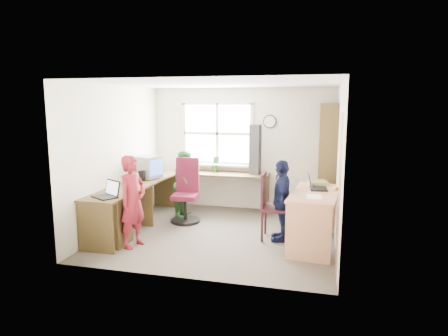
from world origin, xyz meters
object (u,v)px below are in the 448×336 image
at_px(cd_tower, 255,150).
at_px(person_navy, 282,201).
at_px(swivel_chair, 186,194).
at_px(right_desk, 315,207).
at_px(wooden_chair, 271,203).
at_px(l_desk, 138,206).
at_px(person_green, 186,184).
at_px(person_red, 133,202).
at_px(laptop_left, 108,193).
at_px(laptop_right, 315,186).
at_px(bookshelf, 327,166).
at_px(crt_monitor, 148,167).
at_px(potted_plant, 215,164).

distance_m(cd_tower, person_navy, 1.75).
distance_m(swivel_chair, cd_tower, 1.59).
height_order(right_desk, cd_tower, cd_tower).
bearing_deg(wooden_chair, l_desk, -172.90).
distance_m(cd_tower, person_green, 1.47).
bearing_deg(person_red, laptop_left, 117.17).
bearing_deg(laptop_right, right_desk, 177.02).
relative_size(bookshelf, wooden_chair, 2.01).
height_order(bookshelf, wooden_chair, bookshelf).
bearing_deg(cd_tower, l_desk, -123.32).
bearing_deg(person_red, bookshelf, -39.80).
height_order(crt_monitor, cd_tower, cd_tower).
distance_m(laptop_right, person_green, 2.51).
bearing_deg(swivel_chair, wooden_chair, -25.05).
bearing_deg(laptop_right, potted_plant, 47.90).
xyz_separation_m(right_desk, person_green, (-2.38, 1.01, 0.03)).
height_order(laptop_left, person_red, person_red).
height_order(l_desk, person_red, person_red).
height_order(right_desk, crt_monitor, crt_monitor).
xyz_separation_m(swivel_chair, cd_tower, (1.09, 0.89, 0.74)).
relative_size(right_desk, crt_monitor, 2.88).
xyz_separation_m(laptop_left, person_red, (0.35, 0.08, -0.12)).
relative_size(swivel_chair, laptop_left, 2.53).
relative_size(person_red, person_navy, 1.08).
height_order(laptop_left, person_navy, person_navy).
relative_size(wooden_chair, crt_monitor, 2.05).
xyz_separation_m(l_desk, laptop_left, (-0.15, -0.64, 0.35)).
relative_size(crt_monitor, cd_tower, 0.53).
height_order(bookshelf, laptop_left, bookshelf).
bearing_deg(person_navy, swivel_chair, -114.61).
relative_size(l_desk, potted_plant, 9.27).
bearing_deg(cd_tower, right_desk, -44.06).
relative_size(laptop_right, cd_tower, 0.39).
height_order(bookshelf, potted_plant, bookshelf).
height_order(l_desk, bookshelf, bookshelf).
height_order(laptop_right, cd_tower, cd_tower).
xyz_separation_m(crt_monitor, person_green, (0.62, 0.30, -0.34)).
bearing_deg(potted_plant, laptop_right, -36.26).
height_order(right_desk, laptop_right, laptop_right).
distance_m(wooden_chair, potted_plant, 2.03).
bearing_deg(person_red, potted_plant, -0.67).
distance_m(wooden_chair, crt_monitor, 2.43).
xyz_separation_m(potted_plant, person_green, (-0.40, -0.64, -0.29)).
distance_m(swivel_chair, crt_monitor, 0.87).
xyz_separation_m(right_desk, laptop_right, (-0.01, 0.20, 0.28)).
xyz_separation_m(wooden_chair, cd_tower, (-0.51, 1.45, 0.66)).
relative_size(bookshelf, person_navy, 1.67).
xyz_separation_m(wooden_chair, laptop_right, (0.65, 0.06, 0.30)).
distance_m(bookshelf, potted_plant, 2.17).
bearing_deg(laptop_left, right_desk, 45.05).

